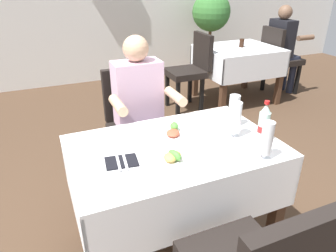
{
  "coord_description": "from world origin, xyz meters",
  "views": [
    {
      "loc": [
        -0.55,
        -1.38,
        1.66
      ],
      "look_at": [
        0.11,
        0.17,
        0.83
      ],
      "focal_mm": 33.58,
      "sensor_mm": 36.0,
      "label": 1
    }
  ],
  "objects": [
    {
      "name": "beer_glass_left",
      "position": [
        0.57,
        0.15,
        0.86
      ],
      "size": [
        0.07,
        0.07,
        0.21
      ],
      "color": "white",
      "rests_on": "main_dining_table"
    },
    {
      "name": "background_chair_right",
      "position": [
        2.71,
        2.14,
        0.55
      ],
      "size": [
        0.5,
        0.44,
        0.97
      ],
      "color": "black",
      "rests_on": "ground"
    },
    {
      "name": "plate_far_diner",
      "position": [
        0.17,
        0.2,
        0.77
      ],
      "size": [
        0.24,
        0.24,
        0.07
      ],
      "color": "white",
      "rests_on": "main_dining_table"
    },
    {
      "name": "potted_plant_corner",
      "position": [
        2.22,
        3.29,
        0.9
      ],
      "size": [
        0.62,
        0.62,
        1.38
      ],
      "color": "brown",
      "rests_on": "ground"
    },
    {
      "name": "ground_plane",
      "position": [
        0.0,
        0.0,
        0.0
      ],
      "size": [
        11.0,
        11.0,
        0.0
      ],
      "primitive_type": "plane",
      "color": "#473323"
    },
    {
      "name": "chair_far_diner_seat",
      "position": [
        0.11,
        0.85,
        0.55
      ],
      "size": [
        0.44,
        0.5,
        0.97
      ],
      "color": "black",
      "rests_on": "ground"
    },
    {
      "name": "beer_glass_right",
      "position": [
        0.49,
        0.02,
        0.87
      ],
      "size": [
        0.07,
        0.07,
        0.23
      ],
      "color": "white",
      "rests_on": "main_dining_table"
    },
    {
      "name": "beer_glass_middle",
      "position": [
        0.5,
        -0.26,
        0.86
      ],
      "size": [
        0.07,
        0.07,
        0.22
      ],
      "color": "white",
      "rests_on": "main_dining_table"
    },
    {
      "name": "background_dining_table",
      "position": [
        2.0,
        2.14,
        0.57
      ],
      "size": [
        1.01,
        0.87,
        0.75
      ],
      "color": "white",
      "rests_on": "ground"
    },
    {
      "name": "main_dining_table",
      "position": [
        0.11,
        0.07,
        0.58
      ],
      "size": [
        1.22,
        0.78,
        0.75
      ],
      "color": "white",
      "rests_on": "ground"
    },
    {
      "name": "napkin_cutlery_set",
      "position": [
        -0.22,
        0.01,
        0.75
      ],
      "size": [
        0.19,
        0.19,
        0.01
      ],
      "color": "black",
      "rests_on": "main_dining_table"
    },
    {
      "name": "background_table_tumbler",
      "position": [
        2.03,
        2.14,
        0.8
      ],
      "size": [
        0.06,
        0.06,
        0.11
      ],
      "primitive_type": "cylinder",
      "color": "black",
      "rests_on": "background_dining_table"
    },
    {
      "name": "cola_bottle_primary",
      "position": [
        0.61,
        -0.09,
        0.86
      ],
      "size": [
        0.07,
        0.07,
        0.26
      ],
      "color": "silver",
      "rests_on": "main_dining_table"
    },
    {
      "name": "seated_diner_far",
      "position": [
        0.13,
        0.74,
        0.71
      ],
      "size": [
        0.5,
        0.46,
        1.26
      ],
      "color": "#282D42",
      "rests_on": "ground"
    },
    {
      "name": "background_patron",
      "position": [
        2.76,
        2.14,
        0.71
      ],
      "size": [
        0.46,
        0.5,
        1.26
      ],
      "color": "#282D42",
      "rests_on": "ground"
    },
    {
      "name": "plate_near_camera",
      "position": [
        0.04,
        -0.07,
        0.77
      ],
      "size": [
        0.26,
        0.26,
        0.07
      ],
      "color": "white",
      "rests_on": "main_dining_table"
    },
    {
      "name": "background_chair_left",
      "position": [
        1.29,
        2.14,
        0.55
      ],
      "size": [
        0.5,
        0.44,
        0.97
      ],
      "color": "black",
      "rests_on": "ground"
    }
  ]
}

